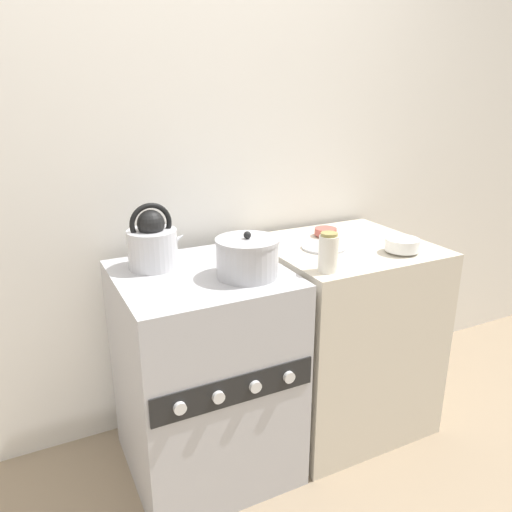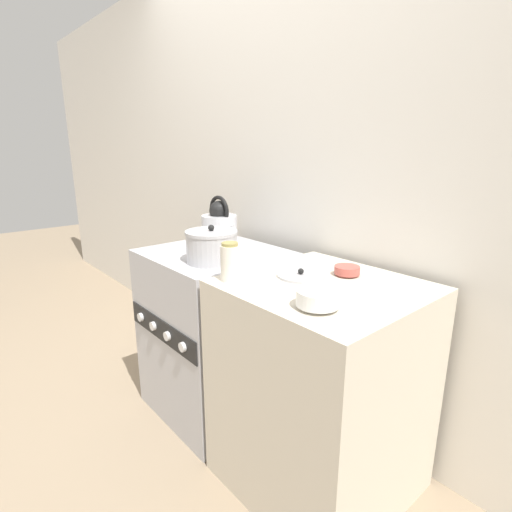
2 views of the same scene
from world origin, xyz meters
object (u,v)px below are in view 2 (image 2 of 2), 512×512
Objects in this scene: enamel_bowl at (318,298)px; loose_pot_lid at (301,275)px; small_ceramic_bowl at (347,270)px; storage_jar at (230,262)px; kettle at (220,225)px; stove at (216,331)px; cooking_pot at (212,246)px.

enamel_bowl reaches higher than loose_pot_lid.
enamel_bowl reaches higher than small_ceramic_bowl.
kettle is at bearing 147.73° from storage_jar.
cooking_pot is at bearing -37.79° from stove.
storage_jar reaches higher than enamel_bowl.
storage_jar reaches higher than stove.
enamel_bowl is at bearing -17.91° from kettle.
cooking_pot is 0.31m from storage_jar.
small_ceramic_bowl is at bearing 53.72° from loose_pot_lid.
stove is 5.81× the size of storage_jar.
enamel_bowl is at bearing -37.46° from loose_pot_lid.
storage_jar is (-0.41, -0.05, 0.04)m from enamel_bowl.
enamel_bowl is 0.73× the size of loose_pot_lid.
enamel_bowl is 0.41m from storage_jar.
kettle is at bearing 162.09° from enamel_bowl.
storage_jar is at bearing -27.38° from stove.
small_ceramic_bowl reaches higher than loose_pot_lid.
enamel_bowl is 0.93× the size of storage_jar.
small_ceramic_bowl is at bearing 2.45° from kettle.
cooking_pot is at bearing -152.20° from small_ceramic_bowl.
kettle is (-0.14, 0.14, 0.54)m from stove.
cooking_pot is 1.57× the size of storage_jar.
stove is at bearing 152.62° from storage_jar.
small_ceramic_bowl is (0.69, 0.17, 0.47)m from stove.
stove is at bearing -44.23° from kettle.
kettle is at bearing 170.74° from loose_pot_lid.
storage_jar is 0.29m from loose_pot_lid.
stove is 0.73m from loose_pot_lid.
loose_pot_lid is (0.58, 0.02, 0.45)m from stove.
small_ceramic_bowl is at bearing 14.23° from stove.
stove is at bearing -177.84° from loose_pot_lid.
small_ceramic_bowl is at bearing 27.80° from cooking_pot.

